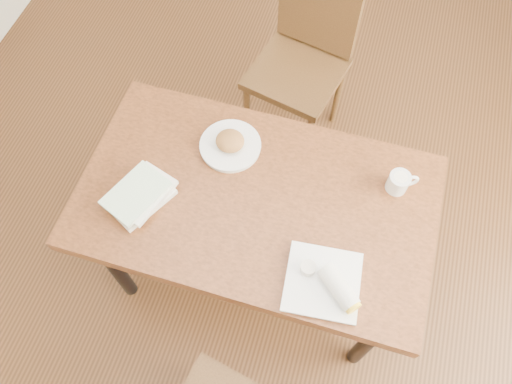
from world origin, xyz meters
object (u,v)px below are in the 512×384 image
(coffee_mug, at_px, (399,182))
(book_stack, at_px, (140,195))
(plate_burrito, at_px, (328,284))
(chair_far, at_px, (305,51))
(table, at_px, (256,209))
(plate_scone, at_px, (230,144))

(coffee_mug, bearing_deg, book_stack, -160.30)
(coffee_mug, relative_size, book_stack, 0.41)
(plate_burrito, height_order, book_stack, plate_burrito)
(chair_far, height_order, coffee_mug, chair_far)
(table, bearing_deg, chair_far, 91.98)
(table, xyz_separation_m, chair_far, (-0.03, 0.94, -0.12))
(plate_burrito, bearing_deg, book_stack, 170.14)
(book_stack, bearing_deg, chair_far, 71.01)
(table, xyz_separation_m, coffee_mug, (0.48, 0.19, 0.13))
(plate_scone, bearing_deg, book_stack, -128.16)
(book_stack, bearing_deg, plate_burrito, -9.86)
(coffee_mug, bearing_deg, plate_scone, -179.14)
(table, xyz_separation_m, book_stack, (-0.40, -0.12, 0.11))
(table, bearing_deg, book_stack, -162.94)
(plate_burrito, bearing_deg, chair_far, 106.54)
(table, height_order, book_stack, book_stack)
(plate_scone, height_order, coffee_mug, coffee_mug)
(table, distance_m, chair_far, 0.95)
(chair_far, relative_size, plate_scone, 4.05)
(plate_scone, height_order, plate_burrito, plate_burrito)
(chair_far, distance_m, plate_scone, 0.80)
(plate_scone, distance_m, plate_burrito, 0.64)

